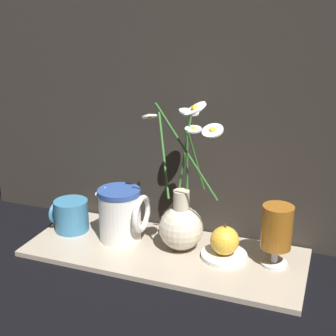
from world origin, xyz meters
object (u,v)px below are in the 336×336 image
at_px(vase_with_flowers, 181,221).
at_px(orange_fruit, 225,240).
at_px(yellow_mug, 71,215).
at_px(tea_glass, 277,229).
at_px(ceramic_pitcher, 121,212).

relative_size(vase_with_flowers, orange_fruit, 5.09).
distance_m(vase_with_flowers, orange_fruit, 0.11).
distance_m(yellow_mug, tea_glass, 0.51).
bearing_deg(vase_with_flowers, ceramic_pitcher, -178.45).
bearing_deg(orange_fruit, yellow_mug, 179.88).
xyz_separation_m(yellow_mug, tea_glass, (0.51, 0.01, 0.05)).
relative_size(vase_with_flowers, tea_glass, 2.68).
height_order(yellow_mug, tea_glass, tea_glass).
height_order(yellow_mug, orange_fruit, orange_fruit).
height_order(vase_with_flowers, orange_fruit, vase_with_flowers).
relative_size(ceramic_pitcher, orange_fruit, 1.89).
bearing_deg(ceramic_pitcher, yellow_mug, -179.67).
bearing_deg(tea_glass, vase_with_flowers, -179.00).
relative_size(yellow_mug, tea_glass, 0.68).
xyz_separation_m(ceramic_pitcher, tea_glass, (0.37, 0.01, 0.02)).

